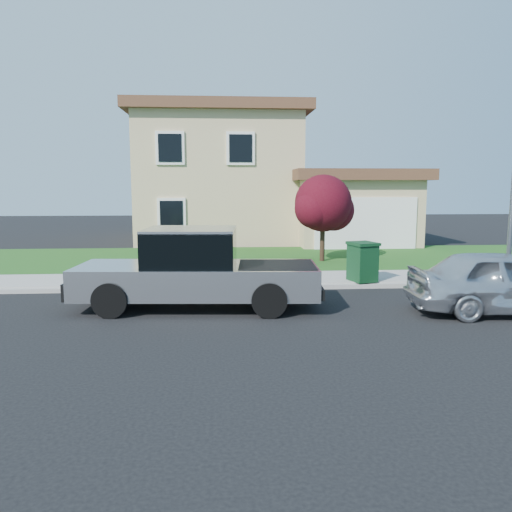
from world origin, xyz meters
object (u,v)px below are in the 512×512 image
at_px(pickup_truck, 196,271).
at_px(ornamental_tree, 324,206).
at_px(woman, 173,263).
at_px(trash_bin, 362,261).
at_px(sedan, 506,282).

height_order(pickup_truck, ornamental_tree, ornamental_tree).
distance_m(woman, trash_bin, 5.43).
relative_size(sedan, ornamental_tree, 1.34).
bearing_deg(trash_bin, woman, 170.93).
xyz_separation_m(woman, ornamental_tree, (5.12, 5.03, 1.31)).
distance_m(pickup_truck, woman, 1.75).
xyz_separation_m(pickup_truck, trash_bin, (4.67, 2.30, -0.16)).
height_order(pickup_truck, woman, pickup_truck).
distance_m(woman, ornamental_tree, 7.30).
relative_size(pickup_truck, ornamental_tree, 1.84).
distance_m(sedan, trash_bin, 4.07).
xyz_separation_m(pickup_truck, sedan, (7.03, -1.02, -0.15)).
xyz_separation_m(sedan, ornamental_tree, (-2.62, 7.65, 1.42)).
relative_size(pickup_truck, woman, 3.33).
distance_m(woman, sedan, 8.17).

